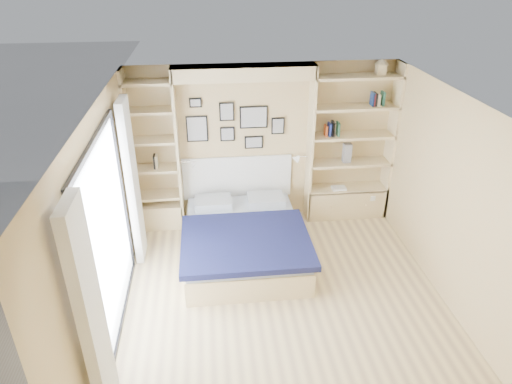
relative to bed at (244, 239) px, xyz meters
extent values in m
plane|color=#DAC185|center=(0.41, -1.11, -0.27)|extent=(4.50, 4.50, 0.00)
plane|color=tan|center=(0.41, 1.14, 0.98)|extent=(4.00, 0.00, 4.00)
plane|color=tan|center=(-1.59, -1.11, 0.98)|extent=(0.00, 4.50, 4.50)
plane|color=tan|center=(2.41, -1.11, 0.98)|extent=(0.00, 4.50, 4.50)
plane|color=white|center=(0.41, -1.11, 2.23)|extent=(4.50, 4.50, 0.00)
cube|color=beige|center=(-0.89, 0.96, 0.98)|extent=(0.04, 0.35, 2.50)
cube|color=beige|center=(1.11, 0.96, 0.98)|extent=(0.04, 0.35, 2.50)
cube|color=beige|center=(0.11, 0.96, 2.13)|extent=(2.00, 0.35, 0.20)
cube|color=beige|center=(2.39, 0.96, 0.98)|extent=(0.04, 0.35, 2.50)
cube|color=beige|center=(-1.57, 0.96, 0.98)|extent=(0.04, 0.35, 2.50)
cube|color=beige|center=(1.76, 0.96, -0.02)|extent=(1.30, 0.35, 0.50)
cube|color=beige|center=(-1.24, 0.96, -0.07)|extent=(0.70, 0.35, 0.40)
cube|color=black|center=(-1.56, -1.11, 1.96)|extent=(0.04, 2.08, 0.06)
cube|color=black|center=(-1.56, -1.11, -0.24)|extent=(0.04, 2.08, 0.06)
cube|color=black|center=(-1.56, -2.13, 0.83)|extent=(0.04, 0.06, 2.20)
cube|color=black|center=(-1.56, -0.09, 0.83)|extent=(0.04, 0.06, 2.20)
cube|color=silver|center=(-1.57, -1.11, 0.85)|extent=(0.01, 2.00, 2.20)
cube|color=white|center=(-1.47, -2.41, 0.88)|extent=(0.10, 0.45, 2.30)
cube|color=white|center=(-1.47, 0.19, 0.88)|extent=(0.10, 0.45, 2.30)
cube|color=beige|center=(1.76, 0.96, 0.23)|extent=(1.30, 0.35, 0.04)
cube|color=beige|center=(1.76, 0.96, 0.68)|extent=(1.30, 0.35, 0.04)
cube|color=beige|center=(1.76, 0.96, 1.13)|extent=(1.30, 0.35, 0.04)
cube|color=beige|center=(1.76, 0.96, 1.58)|extent=(1.30, 0.35, 0.04)
cube|color=beige|center=(1.76, 0.96, 2.03)|extent=(1.30, 0.35, 0.04)
cube|color=beige|center=(-1.24, 0.96, 0.28)|extent=(0.70, 0.35, 0.04)
cube|color=beige|center=(-1.24, 0.96, 0.73)|extent=(0.70, 0.35, 0.04)
cube|color=beige|center=(-1.24, 0.96, 1.18)|extent=(0.70, 0.35, 0.04)
cube|color=beige|center=(-1.24, 0.96, 1.63)|extent=(0.70, 0.35, 0.04)
cube|color=beige|center=(-1.24, 0.96, 2.03)|extent=(0.70, 0.35, 0.04)
cube|color=beige|center=(0.00, -0.01, -0.10)|extent=(1.61, 2.02, 0.35)
cube|color=#A4ABB3|center=(0.00, -0.01, 0.13)|extent=(1.57, 1.98, 0.10)
cube|color=#101336|center=(0.00, -0.36, 0.20)|extent=(1.71, 1.41, 0.08)
cube|color=#A4ABB3|center=(-0.40, 0.69, 0.24)|extent=(0.55, 0.40, 0.12)
cube|color=#A4ABB3|center=(0.40, 0.69, 0.24)|extent=(0.55, 0.40, 0.12)
cube|color=white|center=(0.00, 1.11, 0.45)|extent=(1.71, 0.04, 0.70)
cube|color=black|center=(-0.59, 1.11, 1.28)|extent=(0.32, 0.02, 0.40)
cube|color=gray|center=(-0.59, 1.10, 1.28)|extent=(0.28, 0.01, 0.36)
cube|color=black|center=(-0.14, 1.11, 1.53)|extent=(0.22, 0.02, 0.28)
cube|color=gray|center=(-0.14, 1.10, 1.53)|extent=(0.18, 0.01, 0.24)
cube|color=black|center=(-0.14, 1.11, 1.18)|extent=(0.22, 0.02, 0.22)
cube|color=gray|center=(-0.14, 1.10, 1.18)|extent=(0.18, 0.01, 0.18)
cube|color=black|center=(0.26, 1.11, 1.43)|extent=(0.42, 0.02, 0.34)
cube|color=gray|center=(0.26, 1.10, 1.43)|extent=(0.38, 0.01, 0.30)
cube|color=black|center=(0.26, 1.11, 1.03)|extent=(0.28, 0.02, 0.20)
cube|color=gray|center=(0.26, 1.10, 1.03)|extent=(0.24, 0.01, 0.16)
cube|color=black|center=(0.63, 1.11, 1.28)|extent=(0.20, 0.02, 0.26)
cube|color=gray|center=(0.63, 1.10, 1.28)|extent=(0.16, 0.01, 0.22)
cube|color=black|center=(-0.59, 1.11, 1.68)|extent=(0.18, 0.02, 0.14)
cube|color=gray|center=(-0.59, 1.10, 1.68)|extent=(0.14, 0.01, 0.10)
cylinder|color=silver|center=(-0.75, 0.89, 0.85)|extent=(0.20, 0.02, 0.02)
cone|color=white|center=(-0.65, 0.89, 0.83)|extent=(0.13, 0.12, 0.15)
cylinder|color=silver|center=(0.97, 0.89, 0.85)|extent=(0.20, 0.02, 0.02)
cone|color=white|center=(0.87, 0.89, 0.83)|extent=(0.13, 0.12, 0.15)
cube|color=#A1401B|center=(1.34, 0.96, 1.23)|extent=(0.02, 0.15, 0.16)
cube|color=navy|center=(1.39, 0.96, 1.24)|extent=(0.03, 0.15, 0.20)
cube|color=black|center=(1.45, 0.96, 1.26)|extent=(0.03, 0.15, 0.22)
cube|color=tan|center=(1.45, 0.96, 1.24)|extent=(0.04, 0.15, 0.20)
cube|color=#26593F|center=(1.53, 0.96, 1.25)|extent=(0.03, 0.15, 0.21)
cube|color=#A51E1E|center=(2.02, 0.96, 1.69)|extent=(0.02, 0.15, 0.19)
cube|color=navy|center=(2.01, 0.96, 1.69)|extent=(0.03, 0.15, 0.20)
cube|color=black|center=(2.05, 0.96, 1.69)|extent=(0.03, 0.15, 0.19)
cube|color=#BFB28C|center=(2.09, 0.96, 1.68)|extent=(0.04, 0.15, 0.17)
cube|color=#26593F|center=(2.17, 0.96, 1.70)|extent=(0.03, 0.15, 0.20)
cube|color=black|center=(-1.24, 0.96, 0.85)|extent=(0.03, 0.15, 0.20)
cube|color=#BFB28C|center=(-1.21, 0.96, 0.84)|extent=(0.03, 0.15, 0.20)
cube|color=beige|center=(2.08, 0.96, 2.12)|extent=(0.13, 0.13, 0.15)
cone|color=beige|center=(2.08, 0.96, 2.24)|extent=(0.20, 0.20, 0.08)
cube|color=slate|center=(1.71, 0.96, 0.85)|extent=(0.12, 0.12, 0.30)
cube|color=white|center=(1.61, 0.91, 0.26)|extent=(0.22, 0.16, 0.03)
cylinder|color=tan|center=(-2.70, -0.68, -0.07)|extent=(0.04, 0.14, 0.41)
cylinder|color=tan|center=(-2.24, -0.64, -0.07)|extent=(0.04, 0.14, 0.41)
cylinder|color=tan|center=(-2.75, -0.11, 0.04)|extent=(0.06, 0.34, 0.67)
cylinder|color=tan|center=(-2.29, -0.07, 0.04)|extent=(0.06, 0.34, 0.67)
cube|color=#3E4BC0|center=(-2.49, -0.46, 0.02)|extent=(0.52, 0.61, 0.15)
cube|color=#3E4BC0|center=(-2.52, -0.06, 0.25)|extent=(0.49, 0.27, 0.55)
camera|label=1|loc=(-0.43, -5.40, 3.60)|focal=32.00mm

